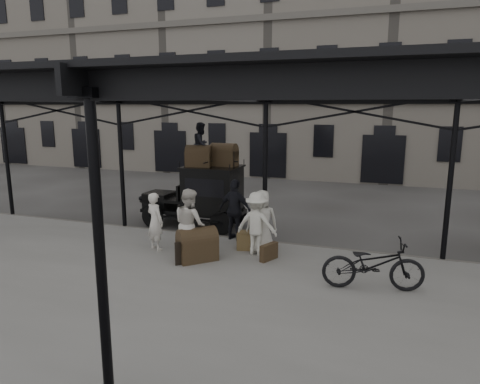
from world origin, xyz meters
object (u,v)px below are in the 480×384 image
(taxi, at_px, (204,193))
(steamer_trunk_platform, at_px, (197,247))
(porter_left, at_px, (155,221))
(steamer_trunk_roof_near, at_px, (199,158))
(bicycle, at_px, (373,264))
(porter_official, at_px, (235,210))

(taxi, bearing_deg, steamer_trunk_platform, -69.31)
(porter_left, relative_size, steamer_trunk_roof_near, 1.99)
(bicycle, bearing_deg, steamer_trunk_platform, 73.80)
(steamer_trunk_platform, bearing_deg, porter_official, 35.31)
(porter_official, bearing_deg, bicycle, 162.15)
(taxi, relative_size, porter_official, 1.94)
(porter_official, distance_m, steamer_trunk_roof_near, 2.58)
(taxi, relative_size, steamer_trunk_platform, 3.60)
(bicycle, xyz_separation_m, steamer_trunk_roof_near, (-5.91, 3.69, 1.75))
(porter_official, relative_size, steamer_trunk_roof_near, 2.25)
(porter_left, bearing_deg, steamer_trunk_platform, -172.04)
(porter_official, bearing_deg, porter_left, 53.89)
(taxi, bearing_deg, bicycle, -34.09)
(porter_official, bearing_deg, taxi, -29.01)
(porter_left, xyz_separation_m, bicycle, (5.99, -0.82, -0.25))
(taxi, distance_m, porter_left, 3.13)
(steamer_trunk_roof_near, bearing_deg, bicycle, -44.12)
(porter_official, xyz_separation_m, bicycle, (4.14, -2.44, -0.36))
(porter_official, bearing_deg, steamer_trunk_platform, 92.83)
(porter_left, bearing_deg, porter_official, -115.38)
(porter_official, distance_m, bicycle, 4.82)
(steamer_trunk_roof_near, xyz_separation_m, steamer_trunk_platform, (1.41, -3.28, -1.97))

